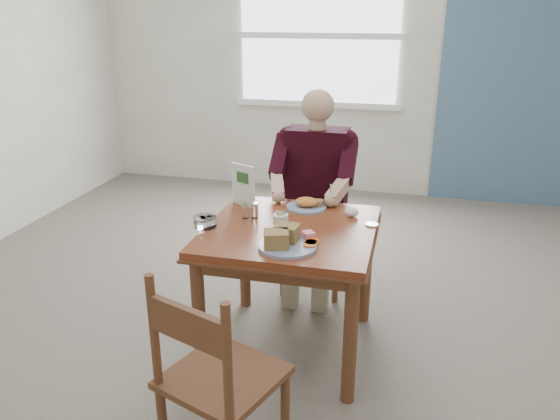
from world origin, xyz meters
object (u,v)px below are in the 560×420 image
(diner, at_px, (315,179))
(far_plate, at_px, (307,204))
(chair_near, at_px, (216,380))
(near_plate, at_px, (286,240))
(chair_far, at_px, (316,221))
(table, at_px, (290,246))

(diner, distance_m, far_plate, 0.39)
(diner, xyz_separation_m, far_plate, (0.03, -0.39, -0.04))
(chair_near, bearing_deg, near_plate, 81.57)
(chair_far, distance_m, far_plate, 0.56)
(far_plate, bearing_deg, diner, 94.43)
(table, relative_size, chair_far, 0.97)
(chair_far, height_order, far_plate, chair_far)
(chair_far, bearing_deg, near_plate, -88.09)
(diner, bearing_deg, table, -90.00)
(chair_near, bearing_deg, table, 85.74)
(near_plate, relative_size, far_plate, 1.35)
(chair_far, relative_size, diner, 0.69)
(chair_near, relative_size, far_plate, 3.82)
(table, height_order, near_plate, near_plate)
(chair_far, distance_m, diner, 0.34)
(table, relative_size, chair_near, 0.97)
(diner, height_order, near_plate, diner)
(chair_far, relative_size, far_plate, 3.82)
(near_plate, bearing_deg, far_plate, 90.49)
(table, xyz_separation_m, diner, (0.00, 0.71, 0.17))
(table, xyz_separation_m, chair_near, (-0.07, -0.99, -0.16))
(table, xyz_separation_m, near_plate, (0.04, -0.25, 0.15))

